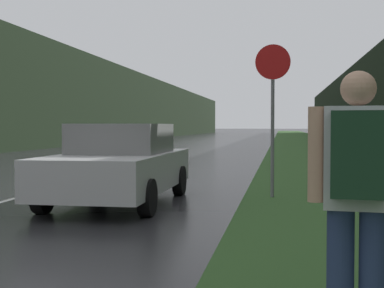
# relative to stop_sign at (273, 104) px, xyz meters

# --- Properties ---
(grass_verge) EXTENTS (6.00, 240.00, 0.02)m
(grass_verge) POSITION_rel_stop_sign_xyz_m (2.43, 29.35, -1.86)
(grass_verge) COLOR #2D5123
(grass_verge) RESTS_ON ground_plane
(lane_stripe_c) EXTENTS (0.12, 3.00, 0.01)m
(lane_stripe_c) POSITION_rel_stop_sign_xyz_m (-5.02, 5.11, -1.87)
(lane_stripe_c) COLOR silver
(lane_stripe_c) RESTS_ON ground_plane
(lane_stripe_d) EXTENTS (0.12, 3.00, 0.01)m
(lane_stripe_d) POSITION_rel_stop_sign_xyz_m (-5.02, 12.11, -1.87)
(lane_stripe_d) COLOR silver
(lane_stripe_d) RESTS_ON ground_plane
(treeline_far_side) EXTENTS (2.00, 140.00, 7.07)m
(treeline_far_side) POSITION_rel_stop_sign_xyz_m (-15.48, 39.35, 1.67)
(treeline_far_side) COLOR black
(treeline_far_side) RESTS_ON ground_plane
(treeline_near_side) EXTENTS (2.00, 140.00, 7.73)m
(treeline_near_side) POSITION_rel_stop_sign_xyz_m (8.43, 39.35, 2.00)
(treeline_near_side) COLOR black
(treeline_near_side) RESTS_ON ground_plane
(stop_sign) EXTENTS (0.69, 0.07, 3.04)m
(stop_sign) POSITION_rel_stop_sign_xyz_m (0.00, 0.00, 0.00)
(stop_sign) COLOR slate
(stop_sign) RESTS_ON ground_plane
(hitchhiker_with_backpack) EXTENTS (0.62, 0.45, 1.78)m
(hitchhiker_with_backpack) POSITION_rel_stop_sign_xyz_m (0.64, -7.25, -0.85)
(hitchhiker_with_backpack) COLOR navy
(hitchhiker_with_backpack) RESTS_ON ground_plane
(car_passing_near) EXTENTS (1.96, 4.36, 1.47)m
(car_passing_near) POSITION_rel_stop_sign_xyz_m (-2.79, -1.14, -1.14)
(car_passing_near) COLOR #BCBCBC
(car_passing_near) RESTS_ON ground_plane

